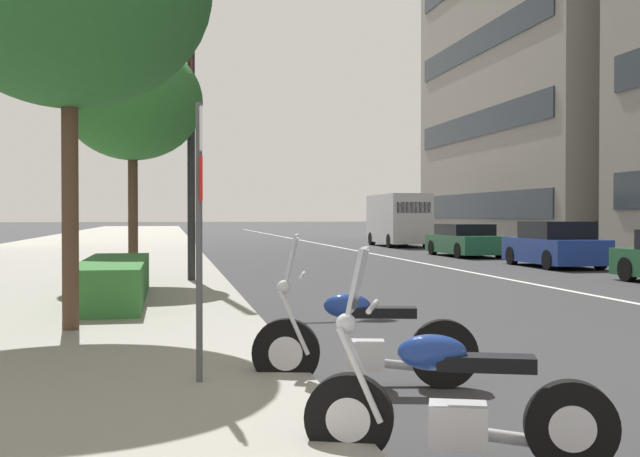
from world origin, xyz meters
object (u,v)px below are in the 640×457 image
at_px(car_following_behind, 465,241).
at_px(delivery_van_ahead, 398,219).
at_px(motorcycle_nearest_camera, 360,341).
at_px(street_tree_near_plaza_corner, 133,102).
at_px(car_mid_block_traffic, 555,246).
at_px(parking_sign_by_curb, 200,207).
at_px(motorcycle_far_end_row, 451,403).
at_px(street_lamp_with_banners, 205,62).

distance_m(car_following_behind, delivery_van_ahead, 10.61).
height_order(motorcycle_nearest_camera, street_tree_near_plaza_corner, street_tree_near_plaza_corner).
distance_m(car_mid_block_traffic, street_tree_near_plaza_corner, 14.51).
distance_m(motorcycle_nearest_camera, parking_sign_by_curb, 2.03).
bearing_deg(parking_sign_by_curb, motorcycle_far_end_row, -146.26).
bearing_deg(parking_sign_by_curb, delivery_van_ahead, -19.16).
height_order(motorcycle_nearest_camera, car_mid_block_traffic, motorcycle_nearest_camera).
bearing_deg(car_mid_block_traffic, street_lamp_with_banners, 114.02).
distance_m(motorcycle_far_end_row, street_lamp_with_banners, 14.84).
height_order(motorcycle_far_end_row, delivery_van_ahead, delivery_van_ahead).
bearing_deg(motorcycle_nearest_camera, motorcycle_far_end_row, 103.07).
distance_m(car_mid_block_traffic, delivery_van_ahead, 17.49).
xyz_separation_m(car_mid_block_traffic, car_following_behind, (6.91, 0.41, -0.06)).
bearing_deg(car_following_behind, street_lamp_with_banners, 135.72).
bearing_deg(delivery_van_ahead, street_tree_near_plaza_corner, 150.84).
bearing_deg(street_tree_near_plaza_corner, car_mid_block_traffic, -68.07).
distance_m(motorcycle_nearest_camera, street_tree_near_plaza_corner, 12.06).
relative_size(car_mid_block_traffic, street_tree_near_plaza_corner, 0.77).
height_order(car_mid_block_traffic, parking_sign_by_curb, parking_sign_by_curb).
distance_m(car_mid_block_traffic, car_following_behind, 6.92).
height_order(motorcycle_nearest_camera, parking_sign_by_curb, parking_sign_by_curb).
xyz_separation_m(motorcycle_far_end_row, motorcycle_nearest_camera, (2.52, 0.01, 0.02)).
bearing_deg(motorcycle_nearest_camera, delivery_van_ahead, -94.06).
xyz_separation_m(car_following_behind, parking_sign_by_curb, (-23.47, 11.55, 1.11)).
bearing_deg(street_lamp_with_banners, car_following_behind, -42.93).
bearing_deg(delivery_van_ahead, street_lamp_with_banners, 153.72).
distance_m(motorcycle_nearest_camera, car_following_behind, 25.34).
distance_m(car_following_behind, street_lamp_with_banners, 16.79).
bearing_deg(parking_sign_by_curb, motorcycle_nearest_camera, -83.33).
relative_size(motorcycle_far_end_row, car_mid_block_traffic, 0.47).
xyz_separation_m(car_following_behind, street_tree_near_plaza_corner, (-12.16, 12.63, 3.62)).
xyz_separation_m(car_mid_block_traffic, street_lamp_with_banners, (-4.91, 11.40, 4.58)).
distance_m(street_lamp_with_banners, street_tree_near_plaza_corner, 1.96).
relative_size(delivery_van_ahead, street_lamp_with_banners, 0.66).
relative_size(parking_sign_by_curb, street_tree_near_plaza_corner, 0.47).
xyz_separation_m(parking_sign_by_curb, street_tree_near_plaza_corner, (11.31, 1.08, 2.51)).
xyz_separation_m(street_lamp_with_banners, street_tree_near_plaza_corner, (-0.34, 1.65, -1.01)).
distance_m(motorcycle_nearest_camera, delivery_van_ahead, 35.40).
xyz_separation_m(motorcycle_nearest_camera, street_lamp_with_banners, (11.47, 0.99, 4.83)).
height_order(motorcycle_far_end_row, motorcycle_nearest_camera, motorcycle_nearest_camera).
xyz_separation_m(motorcycle_nearest_camera, delivery_van_ahead, (33.86, -10.27, 1.04)).
height_order(motorcycle_far_end_row, car_mid_block_traffic, car_mid_block_traffic).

